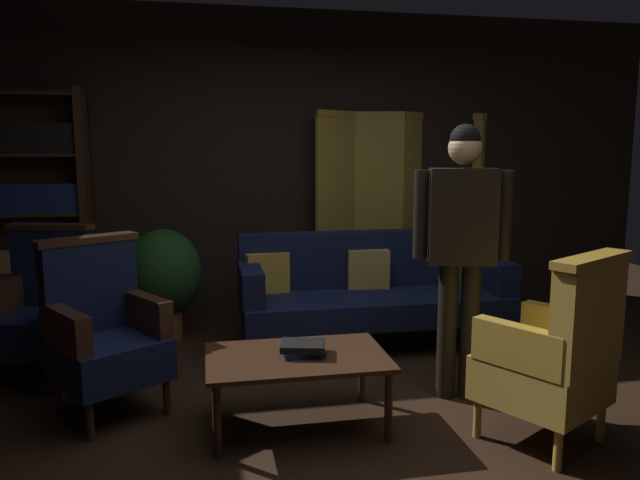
% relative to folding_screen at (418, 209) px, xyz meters
% --- Properties ---
extents(ground_plane, '(10.00, 10.00, 0.00)m').
position_rel_folding_screen_xyz_m(ground_plane, '(-1.28, -2.39, -0.99)').
color(ground_plane, black).
extents(back_wall, '(7.20, 0.10, 2.80)m').
position_rel_folding_screen_xyz_m(back_wall, '(-1.28, 0.06, 0.41)').
color(back_wall, black).
rests_on(back_wall, ground_plane).
extents(folding_screen, '(2.09, 0.52, 1.90)m').
position_rel_folding_screen_xyz_m(folding_screen, '(0.00, 0.00, 0.00)').
color(folding_screen, '#B29338').
rests_on(folding_screen, ground_plane).
extents(bookshelf, '(0.90, 0.32, 2.05)m').
position_rel_folding_screen_xyz_m(bookshelf, '(-3.43, -0.20, 0.12)').
color(bookshelf, '#382114').
rests_on(bookshelf, ground_plane).
extents(velvet_couch, '(2.12, 0.78, 0.88)m').
position_rel_folding_screen_xyz_m(velvet_couch, '(-0.73, -0.94, -0.53)').
color(velvet_couch, '#382114').
rests_on(velvet_couch, ground_plane).
extents(coffee_table, '(1.00, 0.64, 0.42)m').
position_rel_folding_screen_xyz_m(coffee_table, '(-1.55, -2.33, -0.61)').
color(coffee_table, '#382114').
rests_on(coffee_table, ground_plane).
extents(armchair_gilt_accent, '(0.79, 0.79, 1.04)m').
position_rel_folding_screen_xyz_m(armchair_gilt_accent, '(-0.26, -2.78, -0.50)').
color(armchair_gilt_accent, '#B78E33').
rests_on(armchair_gilt_accent, ground_plane).
extents(armchair_wing_left, '(0.80, 0.80, 1.04)m').
position_rel_folding_screen_xyz_m(armchair_wing_left, '(-2.64, -1.90, -0.50)').
color(armchair_wing_left, '#382114').
rests_on(armchair_wing_left, ground_plane).
extents(armchair_wing_right, '(0.73, 0.73, 1.04)m').
position_rel_folding_screen_xyz_m(armchair_wing_right, '(-3.15, -1.23, -0.50)').
color(armchair_wing_right, '#382114').
rests_on(armchair_wing_right, ground_plane).
extents(standing_figure, '(0.57, 0.31, 1.70)m').
position_rel_folding_screen_xyz_m(standing_figure, '(-0.50, -2.11, 0.04)').
color(standing_figure, black).
rests_on(standing_figure, ground_plane).
extents(potted_plant, '(0.62, 0.62, 0.92)m').
position_rel_folding_screen_xyz_m(potted_plant, '(-2.38, -0.55, -0.46)').
color(potted_plant, brown).
rests_on(potted_plant, ground_plane).
extents(book_navy_cloth, '(0.24, 0.18, 0.03)m').
position_rel_folding_screen_xyz_m(book_navy_cloth, '(-1.52, -2.32, -0.55)').
color(book_navy_cloth, navy).
rests_on(book_navy_cloth, coffee_table).
extents(book_black_cloth, '(0.28, 0.24, 0.04)m').
position_rel_folding_screen_xyz_m(book_black_cloth, '(-1.52, -2.32, -0.51)').
color(book_black_cloth, black).
rests_on(book_black_cloth, book_navy_cloth).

